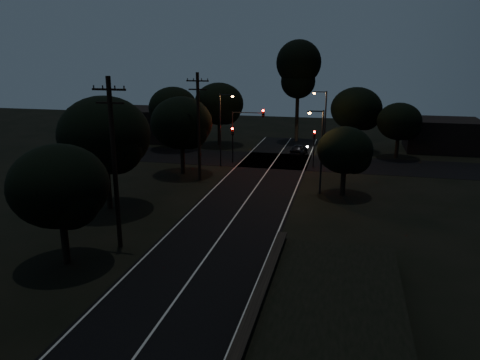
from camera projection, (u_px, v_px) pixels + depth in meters
The scene contains 21 objects.
road_surface at pixel (257, 186), 44.61m from camera, with size 60.00×70.00×0.03m.
utility_pole_mid at pixel (114, 162), 29.27m from camera, with size 2.20×0.30×11.00m.
utility_pole_far at pixel (199, 125), 45.29m from camera, with size 2.20×0.30×10.50m.
tree_left_b at pixel (61, 189), 27.00m from camera, with size 5.76×5.76×7.33m.
tree_left_c at pixel (107, 137), 36.59m from camera, with size 7.22×7.22×9.12m.
tree_left_d at pixel (183, 124), 47.63m from camera, with size 6.32×6.32×8.02m.
tree_far_nw at pixel (220, 105), 62.68m from camera, with size 6.62×6.62×8.38m.
tree_far_w at pixel (174, 109), 60.09m from camera, with size 6.31×6.31×8.04m.
tree_far_ne at pixel (358, 110), 58.79m from camera, with size 6.40×6.40×8.09m.
tree_far_e at pixel (401, 123), 55.17m from camera, with size 5.19×5.19×6.59m.
tree_right_a at pixel (347, 152), 40.62m from camera, with size 4.84×4.84×6.15m.
tall_pine at pixel (298, 69), 64.12m from camera, with size 6.15×6.15×13.98m.
building_left at pixel (150, 124), 68.01m from camera, with size 10.00×8.00×4.40m, color black.
building_right at pixel (442, 135), 60.22m from camera, with size 9.00×7.00×4.00m, color black.
signal_left at pixel (233, 138), 53.19m from camera, with size 0.28×0.35×4.10m.
signal_right at pixel (314, 142), 51.17m from camera, with size 0.28×0.35×4.10m.
signal_mast at pixel (247, 126), 52.42m from camera, with size 3.70×0.35×6.25m.
streetlight_a at pixel (222, 125), 51.00m from camera, with size 1.66×0.26×8.00m.
streetlight_b at pixel (324, 120), 54.30m from camera, with size 1.66×0.26×8.00m.
streetlight_c at pixel (320, 146), 41.12m from camera, with size 1.46×0.26×7.50m.
car at pixel (299, 149), 57.89m from camera, with size 1.57×3.89×1.33m, color black.
Camera 1 is at (8.18, -10.97, 12.44)m, focal length 35.00 mm.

